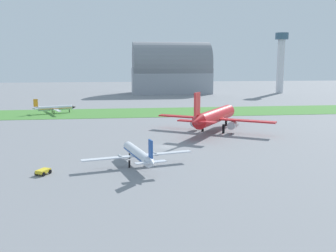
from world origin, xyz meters
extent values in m
plane|color=gray|center=(0.00, 0.00, 0.00)|extent=(600.00, 600.00, 0.00)
cube|color=#478438|center=(0.00, 61.23, 0.04)|extent=(360.00, 28.00, 0.08)
cylinder|color=silver|center=(-7.34, -15.31, 2.28)|extent=(5.03, 13.73, 1.90)
cone|color=black|center=(-9.11, -7.93, 2.28)|extent=(2.25, 2.28, 1.86)
cone|color=silver|center=(-5.48, -23.06, 2.51)|extent=(2.28, 2.98, 1.71)
cube|color=#19479E|center=(-7.34, -15.31, 2.13)|extent=(4.89, 13.00, 0.27)
cube|color=silver|center=(-12.33, -16.89, 1.95)|extent=(10.46, 3.72, 0.19)
cube|color=silver|center=(-2.18, -14.46, 1.95)|extent=(10.46, 3.72, 0.19)
cylinder|color=#B7BABF|center=(-10.62, -15.94, 1.95)|extent=(0.94, 1.62, 0.61)
cylinder|color=#B7BABF|center=(-4.13, -14.38, 1.95)|extent=(0.94, 1.62, 0.61)
cube|color=#19479E|center=(-5.57, -22.69, 4.74)|extent=(0.62, 1.71, 3.04)
cube|color=silver|center=(-6.86, -23.00, 2.47)|extent=(2.85, 1.73, 0.15)
cube|color=silver|center=(-4.28, -22.38, 2.47)|extent=(2.85, 1.73, 0.15)
cylinder|color=black|center=(-8.67, -9.77, 0.66)|extent=(0.34, 0.34, 1.33)
cylinder|color=black|center=(-8.95, -16.67, 0.66)|extent=(0.34, 0.34, 1.33)
cylinder|color=black|center=(-5.29, -15.79, 0.66)|extent=(0.34, 0.34, 1.33)
cylinder|color=silver|center=(-33.96, 62.98, 2.08)|extent=(12.32, 5.93, 1.73)
cone|color=black|center=(-27.45, 65.37, 2.08)|extent=(2.21, 2.19, 1.70)
cone|color=silver|center=(-40.80, 60.48, 2.30)|extent=(2.82, 2.30, 1.56)
cube|color=orange|center=(-33.96, 62.98, 1.95)|extent=(11.68, 5.72, 0.24)
cube|color=silver|center=(-35.93, 67.34, 1.78)|extent=(4.42, 9.37, 0.17)
cube|color=silver|center=(-32.64, 58.39, 1.78)|extent=(4.42, 9.37, 0.17)
cylinder|color=#B7BABF|center=(-34.88, 65.90, 1.78)|extent=(1.49, 1.00, 0.55)
cylinder|color=#B7BABF|center=(-32.78, 60.16, 1.78)|extent=(1.49, 1.00, 0.55)
cube|color=orange|center=(-40.47, 60.59, 4.34)|extent=(1.54, 0.73, 2.77)
cube|color=silver|center=(-40.89, 61.73, 2.25)|extent=(1.81, 2.64, 0.14)
cube|color=silver|center=(-40.05, 59.45, 2.25)|extent=(1.81, 2.64, 0.14)
cylinder|color=black|center=(-29.08, 64.77, 0.61)|extent=(0.31, 0.31, 1.21)
cylinder|color=black|center=(-35.36, 64.30, 0.61)|extent=(0.31, 0.31, 1.21)
cylinder|color=black|center=(-34.18, 61.07, 0.61)|extent=(0.31, 0.31, 1.21)
cylinder|color=red|center=(15.90, 17.81, 4.33)|extent=(16.84, 22.98, 3.81)
cone|color=black|center=(23.48, 29.42, 4.33)|extent=(5.02, 4.94, 3.74)
cone|color=red|center=(7.94, 5.62, 4.81)|extent=(5.53, 5.94, 3.43)
cube|color=red|center=(15.90, 17.81, 4.05)|extent=(16.14, 21.86, 0.53)
cube|color=red|center=(8.55, 21.78, 3.66)|extent=(15.25, 11.13, 0.38)
cube|color=red|center=(22.48, 12.68, 3.66)|extent=(15.25, 11.13, 0.38)
cylinder|color=#B7BABF|center=(11.06, 20.14, 2.30)|extent=(4.03, 4.63, 2.10)
cylinder|color=#B7BABF|center=(19.98, 14.32, 2.30)|extent=(4.03, 4.63, 2.10)
cube|color=red|center=(8.32, 6.20, 9.01)|extent=(2.09, 2.86, 5.55)
cube|color=red|center=(6.29, 7.53, 4.71)|extent=(5.20, 4.39, 0.30)
cube|color=red|center=(10.35, 4.88, 4.71)|extent=(5.20, 4.39, 0.30)
cylinder|color=black|center=(21.58, 26.52, 1.21)|extent=(0.69, 0.69, 2.43)
cylinder|color=black|center=(12.44, 18.00, 1.21)|extent=(0.69, 0.69, 2.43)
cylinder|color=black|center=(17.46, 14.72, 1.21)|extent=(0.69, 0.69, 2.43)
cube|color=yellow|center=(-23.71, -19.15, 0.62)|extent=(2.47, 2.83, 0.55)
cylinder|color=black|center=(-23.46, -20.25, 0.35)|extent=(0.56, 0.73, 0.70)
cylinder|color=black|center=(-24.77, -19.52, 0.35)|extent=(0.56, 0.73, 0.70)
cylinder|color=black|center=(-22.65, -18.78, 0.35)|extent=(0.56, 0.73, 0.70)
cylinder|color=black|center=(-23.96, -18.05, 0.35)|extent=(0.56, 0.73, 0.70)
cube|color=#9399A3|center=(22.62, 153.19, 7.79)|extent=(47.84, 24.31, 15.59)
cylinder|color=gray|center=(22.62, 153.19, 18.02)|extent=(46.89, 26.74, 26.74)
cylinder|color=silver|center=(90.52, 146.24, 16.47)|extent=(4.40, 4.40, 32.94)
cylinder|color=#38566B|center=(90.52, 146.24, 34.94)|extent=(8.00, 8.00, 4.00)
camera|label=1|loc=(-10.96, -85.05, 18.91)|focal=41.24mm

